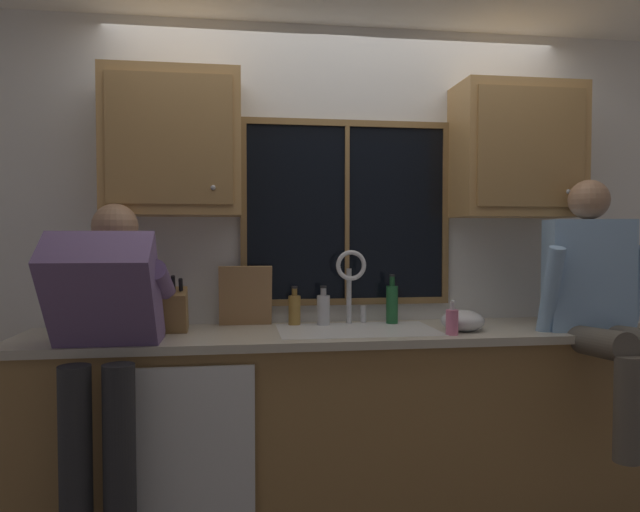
{
  "coord_description": "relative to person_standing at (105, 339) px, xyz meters",
  "views": [
    {
      "loc": [
        -0.55,
        -3.16,
        1.4
      ],
      "look_at": [
        -0.14,
        -0.3,
        1.3
      ],
      "focal_mm": 32.37,
      "sensor_mm": 36.0,
      "label": 1
    }
  ],
  "objects": [
    {
      "name": "sink",
      "position": [
        1.16,
        0.31,
        -0.13
      ],
      "size": [
        0.8,
        0.46,
        0.21
      ],
      "color": "silver",
      "rests_on": "lower_cabinet_run"
    },
    {
      "name": "back_wall",
      "position": [
        1.12,
        0.67,
        0.32
      ],
      "size": [
        5.57,
        0.12,
        2.55
      ],
      "primitive_type": "cube",
      "color": "silver",
      "rests_on": "floor"
    },
    {
      "name": "cutting_board",
      "position": [
        0.6,
        0.52,
        0.12
      ],
      "size": [
        0.28,
        0.09,
        0.32
      ],
      "primitive_type": "cube",
      "rotation": [
        0.21,
        0.0,
        0.0
      ],
      "color": "#997047",
      "rests_on": "countertop"
    },
    {
      "name": "window_frame_right",
      "position": [
        1.73,
        0.59,
        0.57
      ],
      "size": [
        0.03,
        0.02,
        0.95
      ],
      "primitive_type": "cube",
      "color": "olive"
    },
    {
      "name": "countertop",
      "position": [
        1.12,
        0.3,
        -0.06
      ],
      "size": [
        3.23,
        0.62,
        0.04
      ],
      "primitive_type": "cube",
      "color": "beige",
      "rests_on": "lower_cabinet_run"
    },
    {
      "name": "knife_block",
      "position": [
        0.25,
        0.35,
        0.07
      ],
      "size": [
        0.12,
        0.18,
        0.32
      ],
      "color": "olive",
      "rests_on": "countertop"
    },
    {
      "name": "bottle_amber_small",
      "position": [
        1.02,
        0.48,
        0.05
      ],
      "size": [
        0.07,
        0.07,
        0.21
      ],
      "color": "#B7B7BC",
      "rests_on": "countertop"
    },
    {
      "name": "window_frame_bottom",
      "position": [
        1.16,
        0.59,
        0.08
      ],
      "size": [
        1.17,
        0.02,
        0.04
      ],
      "primitive_type": "cube",
      "color": "olive"
    },
    {
      "name": "bottle_tall_clear",
      "position": [
        1.39,
        0.48,
        0.07
      ],
      "size": [
        0.06,
        0.06,
        0.27
      ],
      "color": "#1E592D",
      "rests_on": "countertop"
    },
    {
      "name": "person_standing",
      "position": [
        0.0,
        0.0,
        0.0
      ],
      "size": [
        0.53,
        0.7,
        1.55
      ],
      "color": "#262628",
      "rests_on": "floor"
    },
    {
      "name": "faucet",
      "position": [
        1.17,
        0.49,
        0.22
      ],
      "size": [
        0.18,
        0.09,
        0.4
      ],
      "color": "silver",
      "rests_on": "countertop"
    },
    {
      "name": "window_glass",
      "position": [
        1.16,
        0.6,
        0.57
      ],
      "size": [
        1.1,
        0.02,
        0.95
      ],
      "primitive_type": "cube",
      "color": "black"
    },
    {
      "name": "mixing_bowl",
      "position": [
        1.69,
        0.22,
        0.01
      ],
      "size": [
        0.22,
        0.22,
        0.11
      ],
      "primitive_type": "ellipsoid",
      "color": "silver",
      "rests_on": "countertop"
    },
    {
      "name": "person_sitting_on_counter",
      "position": [
        2.32,
        0.04,
        0.15
      ],
      "size": [
        0.54,
        0.63,
        1.26
      ],
      "color": "#595147",
      "rests_on": "countertop"
    },
    {
      "name": "dishwasher_front",
      "position": [
        0.34,
        -0.0,
        -0.5
      ],
      "size": [
        0.6,
        0.02,
        0.74
      ],
      "primitive_type": "cube",
      "color": "white"
    },
    {
      "name": "soap_dispenser",
      "position": [
        1.59,
        0.1,
        0.03
      ],
      "size": [
        0.06,
        0.07,
        0.17
      ],
      "color": "pink",
      "rests_on": "countertop"
    },
    {
      "name": "lower_cabinet_run",
      "position": [
        1.12,
        0.32,
        -0.52
      ],
      "size": [
        3.17,
        0.58,
        0.88
      ],
      "primitive_type": "cube",
      "color": "#A07744",
      "rests_on": "floor"
    },
    {
      "name": "bottle_green_glass",
      "position": [
        0.86,
        0.51,
        0.05
      ],
      "size": [
        0.07,
        0.07,
        0.21
      ],
      "color": "olive",
      "rests_on": "countertop"
    },
    {
      "name": "window_frame_left",
      "position": [
        0.6,
        0.59,
        0.57
      ],
      "size": [
        0.03,
        0.02,
        0.95
      ],
      "primitive_type": "cube",
      "color": "olive"
    },
    {
      "name": "upper_cabinet_left",
      "position": [
        0.25,
        0.44,
        0.9
      ],
      "size": [
        0.67,
        0.36,
        0.72
      ],
      "color": "#B2844C"
    },
    {
      "name": "upper_cabinet_right",
      "position": [
        2.08,
        0.44,
        0.9
      ],
      "size": [
        0.67,
        0.36,
        0.72
      ],
      "color": "#B2844C"
    },
    {
      "name": "window_frame_top",
      "position": [
        1.16,
        0.59,
        1.06
      ],
      "size": [
        1.17,
        0.02,
        0.04
      ],
      "primitive_type": "cube",
      "color": "olive"
    },
    {
      "name": "window_mullion_center",
      "position": [
        1.16,
        0.59,
        0.57
      ],
      "size": [
        0.02,
        0.02,
        0.95
      ],
      "primitive_type": "cube",
      "color": "olive"
    }
  ]
}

